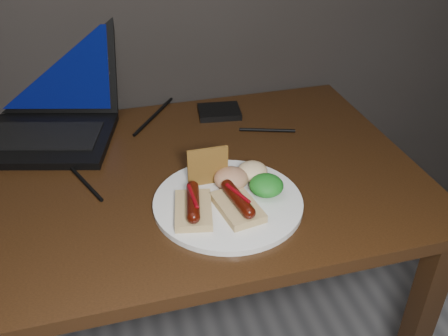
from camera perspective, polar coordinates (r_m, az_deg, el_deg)
name	(u,v)px	position (r m, az deg, el deg)	size (l,w,h in m)	color
desk	(105,218)	(1.15, -13.43, -5.57)	(1.40, 0.70, 0.75)	#351E0D
laptop	(41,111)	(1.32, -20.21, 6.10)	(0.43, 0.41, 0.25)	black
hard_drive	(219,112)	(1.34, -0.55, 6.45)	(0.11, 0.09, 0.02)	black
desk_cables	(87,153)	(1.21, -15.40, 1.67)	(1.06, 0.43, 0.01)	black
plate	(228,202)	(1.00, 0.46, -3.96)	(0.30, 0.30, 0.01)	white
bread_sausage_left	(193,206)	(0.96, -3.54, -4.40)	(0.09, 0.13, 0.04)	#DBBA81
bread_sausage_center	(238,203)	(0.96, 1.57, -4.06)	(0.09, 0.12, 0.04)	#DBBA81
crispbread	(208,166)	(1.02, -1.86, 0.20)	(0.09, 0.01, 0.09)	olive
salad_greens	(266,185)	(1.01, 4.86, -1.98)	(0.07, 0.07, 0.04)	#115915
salsa_mound	(231,179)	(1.03, 0.82, -1.21)	(0.07, 0.07, 0.04)	maroon
coleslaw_mound	(252,171)	(1.06, 3.27, -0.35)	(0.06, 0.06, 0.04)	beige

